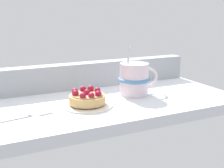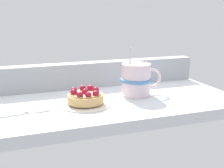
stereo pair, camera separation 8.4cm
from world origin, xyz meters
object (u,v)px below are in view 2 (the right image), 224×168
object	(u,v)px
dessert_plate	(86,104)
raspberry_tart	(85,97)
dessert_fork	(16,114)
coffee_mug	(137,80)

from	to	relation	value
dessert_plate	raspberry_tart	xyz separation A→B (cm)	(-0.01, 0.03, 1.92)
dessert_fork	dessert_plate	bearing A→B (deg)	6.95
dessert_plate	raspberry_tart	size ratio (longest dim) A/B	1.42
raspberry_tart	dessert_plate	bearing A→B (deg)	-74.23
dessert_plate	coffee_mug	xyz separation A→B (cm)	(16.66, 4.01, 4.40)
dessert_fork	coffee_mug	bearing A→B (deg)	10.14
dessert_fork	raspberry_tart	bearing A→B (deg)	7.06
raspberry_tart	coffee_mug	distance (cm)	17.31
coffee_mug	dessert_plate	bearing A→B (deg)	-166.48
raspberry_tart	dessert_fork	xyz separation A→B (cm)	(-17.99, -2.23, -1.98)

